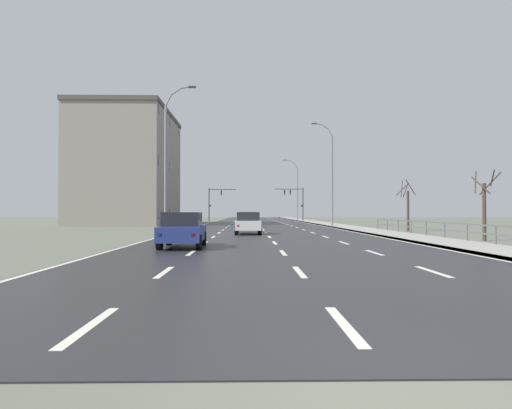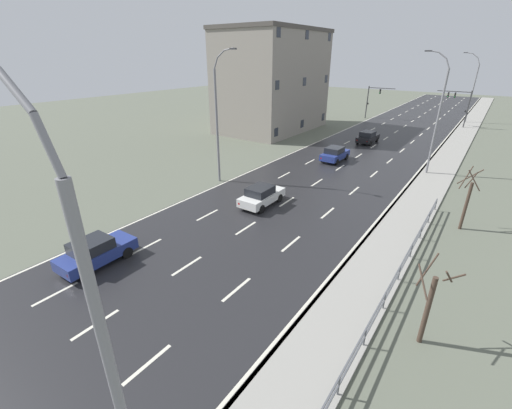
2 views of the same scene
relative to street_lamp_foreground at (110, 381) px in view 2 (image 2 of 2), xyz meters
name	(u,v)px [view 2 (image 2 of 2)]	position (x,y,z in m)	size (l,w,h in m)	color
ground_plane	(367,151)	(-7.46, 38.28, -5.33)	(160.00, 160.00, 0.12)	#5B6051
road_asphalt_strip	(394,133)	(-7.46, 50.27, -5.26)	(14.00, 120.00, 0.03)	#232326
sidewalk_right	(458,141)	(0.97, 50.28, -5.21)	(3.00, 120.00, 0.12)	gray
guardrail	(385,298)	(2.39, 11.22, -4.56)	(0.07, 26.14, 1.00)	#515459
street_lamp_foreground	(110,381)	(0.00, 0.00, 0.00)	(2.34, 0.24, 10.73)	slate
street_lamp_midground	(437,117)	(0.01, 33.18, 0.19)	(2.29, 0.24, 11.09)	slate
street_lamp_distant	(472,90)	(-0.03, 66.35, 0.13)	(2.70, 0.24, 11.07)	slate
street_lamp_left_bank	(218,121)	(-14.93, 19.91, 0.23)	(2.38, 0.24, 11.20)	slate
traffic_signal_right	(460,102)	(-0.77, 60.75, -1.35)	(4.84, 0.36, 5.68)	#38383A
traffic_signal_left	(372,98)	(-14.51, 60.82, -1.58)	(4.66, 0.36, 5.59)	#38383A
car_near_left	(261,195)	(-8.79, 17.65, -4.46)	(1.84, 4.10, 1.57)	silver
car_mid_centre	(335,154)	(-8.97, 32.02, -4.46)	(1.92, 4.14, 1.57)	navy
car_distant	(368,137)	(-8.72, 42.14, -4.46)	(1.95, 4.16, 1.57)	black
car_far_right	(96,252)	(-11.67, 5.75, -4.46)	(1.91, 4.14, 1.57)	navy
brick_building	(273,81)	(-23.94, 42.49, 1.83)	(10.74, 17.02, 14.17)	gray
bare_tree_near	(429,305)	(4.16, 10.26, -3.39)	(1.57, 1.69, 3.89)	#423328
bare_tree_mid	(467,201)	(4.24, 22.24, -3.29)	(1.38, 1.44, 4.22)	#423328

